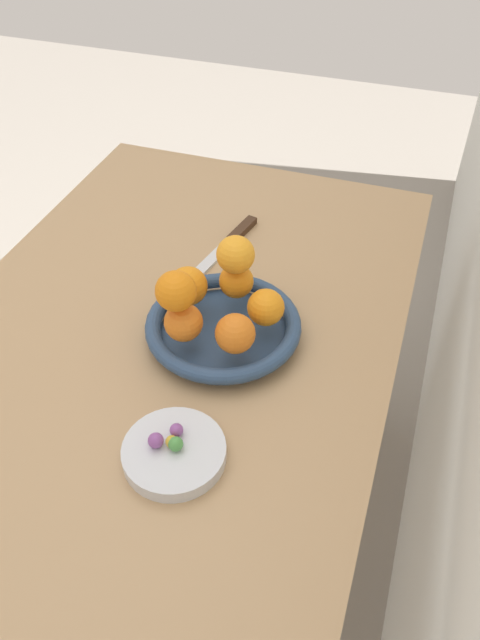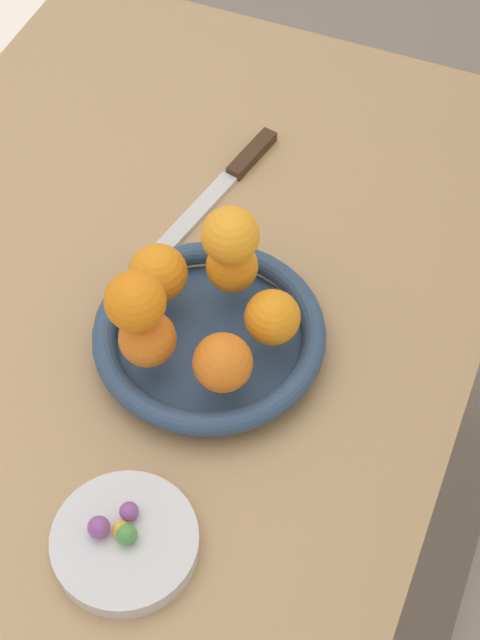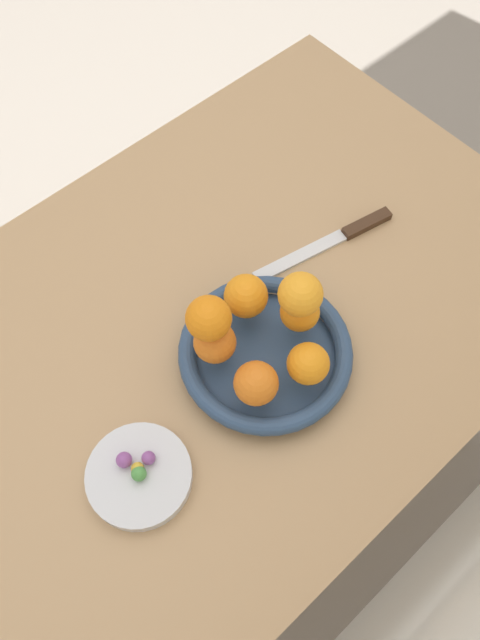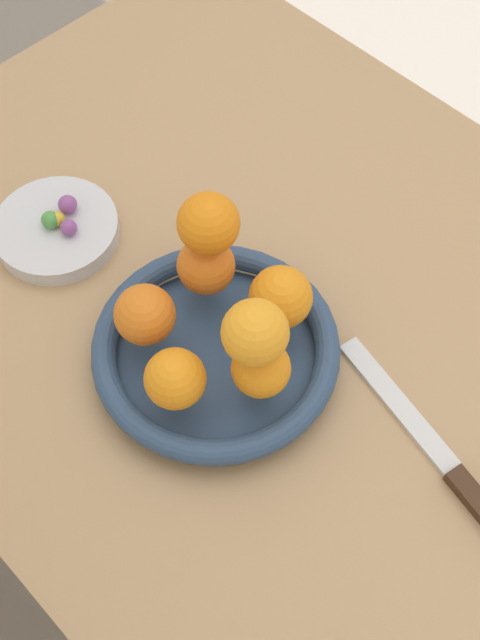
% 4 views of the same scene
% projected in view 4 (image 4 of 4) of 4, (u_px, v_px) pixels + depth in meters
% --- Properties ---
extents(ground_plane, '(6.00, 6.00, 0.00)m').
position_uv_depth(ground_plane, '(269.00, 522.00, 1.51)').
color(ground_plane, gray).
extents(dining_table, '(1.10, 0.76, 0.74)m').
position_uv_depth(dining_table, '(286.00, 354.00, 0.95)').
color(dining_table, tan).
rests_on(dining_table, ground_plane).
extents(fruit_bowl, '(0.26, 0.26, 0.04)m').
position_uv_depth(fruit_bowl, '(216.00, 350.00, 0.83)').
color(fruit_bowl, navy).
rests_on(fruit_bowl, dining_table).
extents(candy_dish, '(0.14, 0.14, 0.02)m').
position_uv_depth(candy_dish, '(57.00, 230.00, 0.92)').
color(candy_dish, silver).
rests_on(candy_dish, dining_table).
extents(orange_0, '(0.06, 0.06, 0.06)m').
position_uv_depth(orange_0, '(179.00, 382.00, 0.75)').
color(orange_0, orange).
rests_on(orange_0, fruit_bowl).
extents(orange_1, '(0.06, 0.06, 0.06)m').
position_uv_depth(orange_1, '(261.00, 368.00, 0.76)').
color(orange_1, orange).
rests_on(orange_1, fruit_bowl).
extents(orange_2, '(0.07, 0.07, 0.07)m').
position_uv_depth(orange_2, '(281.00, 297.00, 0.80)').
color(orange_2, orange).
rests_on(orange_2, fruit_bowl).
extents(orange_3, '(0.06, 0.06, 0.06)m').
position_uv_depth(orange_3, '(206.00, 266.00, 0.82)').
color(orange_3, orange).
rests_on(orange_3, fruit_bowl).
extents(orange_4, '(0.06, 0.06, 0.06)m').
position_uv_depth(orange_4, '(145.00, 315.00, 0.79)').
color(orange_4, orange).
rests_on(orange_4, fruit_bowl).
extents(orange_5, '(0.06, 0.06, 0.06)m').
position_uv_depth(orange_5, '(208.00, 223.00, 0.77)').
color(orange_5, orange).
rests_on(orange_5, orange_3).
extents(orange_6, '(0.06, 0.06, 0.06)m').
position_uv_depth(orange_6, '(255.00, 332.00, 0.71)').
color(orange_6, orange).
rests_on(orange_6, orange_1).
extents(candy_ball_0, '(0.02, 0.02, 0.02)m').
position_uv_depth(candy_ball_0, '(57.00, 219.00, 0.90)').
color(candy_ball_0, gold).
rests_on(candy_ball_0, candy_dish).
extents(candy_ball_1, '(0.02, 0.02, 0.02)m').
position_uv_depth(candy_ball_1, '(69.00, 227.00, 0.90)').
color(candy_ball_1, '#8C4C99').
rests_on(candy_ball_1, candy_dish).
extents(candy_ball_2, '(0.02, 0.02, 0.02)m').
position_uv_depth(candy_ball_2, '(68.00, 204.00, 0.91)').
color(candy_ball_2, '#8C4C99').
rests_on(candy_ball_2, candy_dish).
extents(candy_ball_3, '(0.02, 0.02, 0.02)m').
position_uv_depth(candy_ball_3, '(50.00, 220.00, 0.90)').
color(candy_ball_3, '#4C9947').
rests_on(candy_ball_3, candy_dish).
extents(knife, '(0.26, 0.07, 0.01)m').
position_uv_depth(knife, '(440.00, 458.00, 0.78)').
color(knife, '#3F2819').
rests_on(knife, dining_table).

